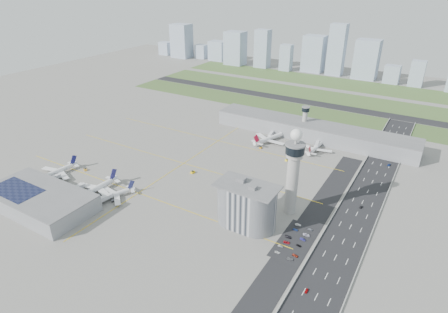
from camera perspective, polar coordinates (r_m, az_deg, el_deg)
The scene contains 63 objects.
ground at distance 301.60m, azimuth -3.45°, elevation -5.07°, with size 1000.00×1000.00×0.00m, color gray.
grass_strip_0 at distance 492.94m, azimuth 9.52°, elevation 7.31°, with size 480.00×50.00×0.08m, color #3A5427.
grass_strip_1 at distance 560.41m, azimuth 12.49°, elevation 9.35°, with size 480.00×60.00×0.08m, color #4B6D33.
grass_strip_2 at distance 634.24m, azimuth 14.98°, elevation 11.01°, with size 480.00×70.00×0.08m, color #486932.
runway at distance 525.96m, azimuth 11.08°, elevation 8.39°, with size 480.00×22.00×0.10m, color black.
highway at distance 264.67m, azimuth 18.07°, elevation -11.49°, with size 28.00×500.00×0.10m, color black.
barrier_left at distance 266.48m, azimuth 15.15°, elevation -10.61°, with size 0.60×500.00×1.20m, color #9E9E99.
barrier_right at distance 262.95m, azimuth 21.08°, elevation -12.17°, with size 0.60×500.00×1.20m, color #9E9E99.
landside_road at distance 261.19m, azimuth 12.14°, elevation -11.22°, with size 18.00×260.00×0.08m, color black.
parking_lot at distance 252.53m, azimuth 10.75°, elevation -12.56°, with size 20.00×44.00×0.10m, color black.
taxiway_line_h_0 at distance 304.39m, azimuth -12.93°, elevation -5.45°, with size 260.00×0.60×0.01m, color yellow.
taxiway_line_h_1 at distance 343.52m, azimuth -6.16°, elevation -1.05°, with size 260.00×0.60×0.01m, color yellow.
taxiway_line_h_2 at distance 388.02m, azimuth -0.87°, elevation 2.42°, with size 260.00×0.60×0.01m, color yellow.
taxiway_line_v at distance 343.52m, azimuth -6.16°, elevation -1.05°, with size 0.60×260.00×0.01m, color yellow.
control_tower at distance 261.78m, azimuth 10.51°, elevation -1.87°, with size 14.00×14.00×64.50m.
secondary_tower at distance 404.15m, azimuth 12.21°, elevation 5.67°, with size 8.60×8.60×31.90m.
admin_building at distance 254.73m, azimuth 3.43°, elevation -7.45°, with size 42.00×24.00×33.50m.
terminal_pier at distance 403.41m, azimuth 13.30°, elevation 3.86°, with size 210.00×32.00×15.80m.
near_terminal at distance 308.14m, azimuth -26.30°, elevation -5.93°, with size 84.00×42.00×13.00m.
airplane_near_a at distance 349.18m, azimuth -24.40°, elevation -1.85°, with size 42.39×36.03×11.87m, color white, non-canonical shape.
airplane_near_b at distance 309.62m, azimuth -19.26°, elevation -4.38°, with size 45.81×38.94×12.83m, color white, non-canonical shape.
airplane_near_c at distance 300.01m, azimuth -16.81°, elevation -5.30°, with size 36.87×31.34×10.32m, color white, non-canonical shape.
airplane_far_a at distance 386.91m, azimuth 7.06°, elevation 3.15°, with size 44.79×38.07×12.54m, color white, non-canonical shape.
airplane_far_b at distance 375.89m, azimuth 13.90°, elevation 1.69°, with size 38.20×32.47×10.70m, color white, non-canonical shape.
jet_bridge_near_0 at distance 338.11m, azimuth -25.70°, elevation -3.64°, with size 14.00×3.00×5.70m, color silver, non-canonical shape.
jet_bridge_near_1 at distance 315.50m, azimuth -22.57°, elevation -5.14°, with size 14.00×3.00×5.70m, color silver, non-canonical shape.
jet_bridge_near_2 at distance 294.21m, azimuth -18.96°, elevation -6.85°, with size 14.00×3.00×5.70m, color silver, non-canonical shape.
jet_bridge_far_0 at distance 403.36m, azimuth 7.39°, elevation 3.58°, with size 14.00×3.00×5.70m, color silver, non-canonical shape.
jet_bridge_far_1 at distance 388.02m, azimuth 14.12°, elevation 2.05°, with size 14.00×3.00×5.70m, color silver, non-canonical shape.
tug_0 at distance 350.76m, azimuth -20.36°, elevation -1.87°, with size 2.35×3.42×1.99m, color #FAAB2C, non-canonical shape.
tug_1 at distance 330.88m, azimuth -16.65°, elevation -3.04°, with size 1.99×2.89×1.68m, color gold, non-canonical shape.
tug_2 at distance 321.97m, azimuth -18.18°, elevation -4.10°, with size 2.25×3.27×1.90m, color gold, non-canonical shape.
tug_3 at distance 325.88m, azimuth -4.79°, elevation -2.36°, with size 2.50×3.64×2.12m, color yellow, non-canonical shape.
tug_4 at distance 372.33m, azimuth 5.59°, elevation 1.38°, with size 2.16×3.14×1.83m, color orange, non-canonical shape.
tug_5 at distance 350.68m, azimuth 9.59°, elevation -0.51°, with size 2.29×3.33×1.94m, color yellow, non-canonical shape.
car_lot_0 at distance 241.59m, azimuth 8.15°, elevation -14.23°, with size 1.33×3.32×1.13m, color white.
car_lot_1 at distance 246.47m, azimuth 8.60°, elevation -13.32°, with size 1.16×3.33×1.10m, color gray.
car_lot_2 at distance 249.83m, azimuth 9.51°, elevation -12.77°, with size 1.95×4.23×1.17m, color #B21622.
car_lot_3 at distance 254.29m, azimuth 9.77°, elevation -11.98°, with size 1.76×4.33×1.26m, color black.
car_lot_4 at distance 261.46m, azimuth 10.82°, elevation -10.88°, with size 1.46×3.63×1.24m, color navy.
car_lot_5 at distance 266.04m, azimuth 11.21°, elevation -10.18°, with size 1.39×3.99×1.32m, color silver.
car_lot_6 at distance 238.08m, azimuth 10.04°, elevation -15.12°, with size 1.86×4.04×1.12m, color slate.
car_lot_7 at distance 240.96m, azimuth 10.79°, elevation -14.60°, with size 1.55×3.82×1.11m, color maroon.
car_lot_8 at distance 248.70m, azimuth 11.32°, elevation -13.17°, with size 1.28×3.18×1.08m, color black.
car_lot_9 at distance 254.05m, azimuth 11.90°, elevation -12.24°, with size 1.32×3.79×1.25m, color navy.
car_lot_10 at distance 258.31m, azimuth 12.44°, elevation -11.57°, with size 2.16×4.68×1.30m, color silver.
car_lot_11 at distance 263.59m, azimuth 12.98°, elevation -10.79°, with size 1.56×3.84×1.11m, color gray.
car_hw_0 at distance 220.95m, azimuth 12.46°, elevation -19.35°, with size 1.40×3.48×1.19m, color #A0070B.
car_hw_1 at distance 296.81m, azimuth 20.13°, elevation -7.25°, with size 1.29×3.71×1.22m, color black.
car_hw_2 at distance 368.84m, azimuth 23.83°, elevation -1.18°, with size 2.12×4.59×1.28m, color navy.
car_hw_4 at distance 424.93m, azimuth 23.30°, elevation 2.45°, with size 1.41×3.51×1.20m, color #9DA4A8.
skyline_bldg_0 at distance 835.36m, azimuth -8.89°, elevation 15.98°, with size 24.05×19.24×26.50m, color #9EADC1.
skyline_bldg_1 at distance 800.41m, azimuth -6.48°, elevation 17.11°, with size 37.63×30.10×65.60m, color #9EADC1.
skyline_bldg_2 at distance 790.58m, azimuth -3.44°, elevation 15.68°, with size 22.81×18.25×26.79m, color #9EADC1.
skyline_bldg_3 at distance 769.82m, azimuth -0.92°, elevation 15.82°, with size 32.30×25.84×36.93m, color #9EADC1.
skyline_bldg_4 at distance 729.92m, azimuth 1.72°, elevation 16.18°, with size 35.81×28.65×60.36m, color #9EADC1.
skyline_bldg_5 at distance 708.65m, azimuth 5.89°, elevation 16.03°, with size 25.49×20.39×66.89m, color #9EADC1.
skyline_bldg_6 at distance 690.42m, azimuth 9.44°, elevation 14.64°, with size 20.04×16.03×45.20m, color #9EADC1.
skyline_bldg_7 at distance 692.11m, azimuth 13.53°, elevation 14.99°, with size 35.76×28.61×61.22m, color #9EADC1.
skyline_bldg_8 at distance 674.13m, azimuth 16.80°, elevation 15.30°, with size 26.33×21.06×83.39m, color #9EADC1.
skyline_bldg_9 at distance 666.16m, azimuth 20.90°, elevation 13.66°, with size 36.96×29.57×62.11m, color #9EADC1.
skyline_bldg_10 at distance 654.98m, azimuth 24.21°, elevation 11.35°, with size 23.01×18.41×27.75m, color #9EADC1.
skyline_bldg_11 at distance 650.37m, azimuth 27.35°, elevation 11.16°, with size 20.22×16.18×38.97m, color #9EADC1.
Camera 1 is at (148.34, -211.29, 155.92)m, focal length 30.00 mm.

